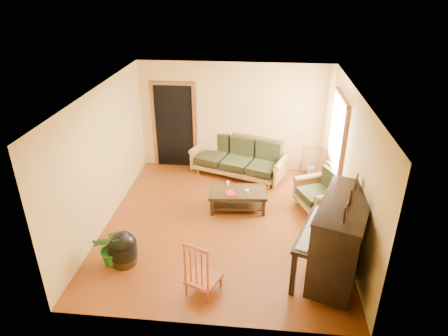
# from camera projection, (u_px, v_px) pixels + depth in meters

# --- Properties ---
(floor) EXTENTS (5.00, 5.00, 0.00)m
(floor) POSITION_uv_depth(u_px,v_px,m) (223.00, 223.00, 7.78)
(floor) COLOR #5B270C
(floor) RESTS_ON ground
(doorway) EXTENTS (1.08, 0.16, 2.05)m
(doorway) POSITION_uv_depth(u_px,v_px,m) (174.00, 127.00, 9.67)
(doorway) COLOR black
(doorway) RESTS_ON floor
(window) EXTENTS (0.12, 1.36, 1.46)m
(window) POSITION_uv_depth(u_px,v_px,m) (338.00, 131.00, 8.07)
(window) COLOR white
(window) RESTS_ON right_wall
(sofa) EXTENTS (2.36, 1.59, 0.94)m
(sofa) POSITION_uv_depth(u_px,v_px,m) (238.00, 158.00, 9.39)
(sofa) COLOR olive
(sofa) RESTS_ON floor
(coffee_table) EXTENTS (1.20, 0.72, 0.42)m
(coffee_table) POSITION_uv_depth(u_px,v_px,m) (238.00, 200.00, 8.16)
(coffee_table) COLOR black
(coffee_table) RESTS_ON floor
(armchair) EXTENTS (1.14, 1.16, 0.89)m
(armchair) POSITION_uv_depth(u_px,v_px,m) (319.00, 190.00, 8.04)
(armchair) COLOR olive
(armchair) RESTS_ON floor
(piano) EXTENTS (1.40, 1.80, 1.40)m
(piano) POSITION_uv_depth(u_px,v_px,m) (340.00, 241.00, 6.11)
(piano) COLOR black
(piano) RESTS_ON floor
(footstool) EXTENTS (0.58, 0.58, 0.45)m
(footstool) POSITION_uv_depth(u_px,v_px,m) (123.00, 251.00, 6.64)
(footstool) COLOR black
(footstool) RESTS_ON floor
(red_chair) EXTENTS (0.60, 0.63, 0.96)m
(red_chair) POSITION_uv_depth(u_px,v_px,m) (203.00, 266.00, 5.93)
(red_chair) COLOR #9B3A1C
(red_chair) RESTS_ON floor
(leaning_frame) EXTENTS (0.51, 0.23, 0.67)m
(leaning_frame) POSITION_uv_depth(u_px,v_px,m) (313.00, 160.00, 9.60)
(leaning_frame) COLOR #AF7D3A
(leaning_frame) RESTS_ON floor
(ceramic_crock) EXTENTS (0.24, 0.24, 0.23)m
(ceramic_crock) POSITION_uv_depth(u_px,v_px,m) (311.00, 172.00, 9.52)
(ceramic_crock) COLOR #3558A0
(ceramic_crock) RESTS_ON floor
(potted_plant) EXTENTS (0.62, 0.55, 0.65)m
(potted_plant) POSITION_uv_depth(u_px,v_px,m) (113.00, 247.00, 6.58)
(potted_plant) COLOR #1E5B1A
(potted_plant) RESTS_ON floor
(book) EXTENTS (0.25, 0.29, 0.02)m
(book) POSITION_uv_depth(u_px,v_px,m) (226.00, 194.00, 7.94)
(book) COLOR maroon
(book) RESTS_ON coffee_table
(candle) EXTENTS (0.08, 0.08, 0.11)m
(candle) POSITION_uv_depth(u_px,v_px,m) (228.00, 184.00, 8.23)
(candle) COLOR silver
(candle) RESTS_ON coffee_table
(glass_jar) EXTENTS (0.12, 0.12, 0.07)m
(glass_jar) POSITION_uv_depth(u_px,v_px,m) (247.00, 191.00, 7.98)
(glass_jar) COLOR silver
(glass_jar) RESTS_ON coffee_table
(remote) EXTENTS (0.15, 0.08, 0.01)m
(remote) POSITION_uv_depth(u_px,v_px,m) (247.00, 191.00, 8.06)
(remote) COLOR black
(remote) RESTS_ON coffee_table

